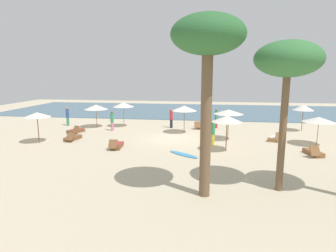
% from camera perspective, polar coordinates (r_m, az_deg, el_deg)
% --- Properties ---
extents(ground_plane, '(60.00, 60.00, 0.00)m').
position_cam_1_polar(ground_plane, '(22.06, 0.79, -2.66)').
color(ground_plane, beige).
extents(ocean_water, '(48.00, 16.00, 0.06)m').
position_cam_1_polar(ocean_water, '(38.72, 4.07, 3.07)').
color(ocean_water, '#476B7F').
rests_on(ocean_water, ground_plane).
extents(umbrella_0, '(1.76, 1.76, 2.35)m').
position_cam_1_polar(umbrella_0, '(27.39, 25.39, 3.36)').
color(umbrella_0, brown).
rests_on(umbrella_0, ground_plane).
extents(umbrella_1, '(2.20, 2.20, 2.03)m').
position_cam_1_polar(umbrella_1, '(22.48, 27.88, 1.14)').
color(umbrella_1, olive).
rests_on(umbrella_1, ground_plane).
extents(umbrella_2, '(2.08, 2.08, 2.35)m').
position_cam_1_polar(umbrella_2, '(23.99, 3.28, 3.56)').
color(umbrella_2, brown).
rests_on(umbrella_2, ground_plane).
extents(umbrella_3, '(2.17, 2.17, 2.14)m').
position_cam_1_polar(umbrella_3, '(27.45, -14.15, 3.69)').
color(umbrella_3, olive).
rests_on(umbrella_3, ground_plane).
extents(umbrella_4, '(1.98, 1.98, 2.32)m').
position_cam_1_polar(umbrella_4, '(27.22, -8.90, 4.23)').
color(umbrella_4, olive).
rests_on(umbrella_4, ground_plane).
extents(umbrella_5, '(2.19, 2.19, 2.35)m').
position_cam_1_polar(umbrella_5, '(21.86, 12.01, 2.78)').
color(umbrella_5, olive).
rests_on(umbrella_5, ground_plane).
extents(umbrella_6, '(1.95, 1.95, 2.35)m').
position_cam_1_polar(umbrella_6, '(18.65, 11.69, 1.39)').
color(umbrella_6, brown).
rests_on(umbrella_6, ground_plane).
extents(umbrella_7, '(1.90, 1.90, 2.25)m').
position_cam_1_polar(umbrella_7, '(22.61, -24.67, 2.05)').
color(umbrella_7, brown).
rests_on(umbrella_7, ground_plane).
extents(lounger_0, '(0.90, 1.77, 0.68)m').
position_cam_1_polar(lounger_0, '(22.94, -18.48, -2.26)').
color(lounger_0, brown).
rests_on(lounger_0, ground_plane).
extents(lounger_1, '(0.92, 1.77, 0.69)m').
position_cam_1_polar(lounger_1, '(26.65, 6.25, -0.04)').
color(lounger_1, brown).
rests_on(lounger_1, ground_plane).
extents(lounger_2, '(0.73, 1.72, 0.70)m').
position_cam_1_polar(lounger_2, '(19.79, -10.16, -3.84)').
color(lounger_2, brown).
rests_on(lounger_2, ground_plane).
extents(lounger_3, '(1.15, 1.75, 0.73)m').
position_cam_1_polar(lounger_3, '(23.07, 20.41, -2.29)').
color(lounger_3, olive).
rests_on(lounger_3, ground_plane).
extents(lounger_4, '(1.27, 1.77, 0.70)m').
position_cam_1_polar(lounger_4, '(25.64, -17.90, -0.91)').
color(lounger_4, brown).
rests_on(lounger_4, ground_plane).
extents(lounger_5, '(0.94, 1.72, 0.75)m').
position_cam_1_polar(lounger_5, '(19.96, 27.01, -4.74)').
color(lounger_5, brown).
rests_on(lounger_5, ground_plane).
extents(person_0, '(0.34, 0.34, 1.87)m').
position_cam_1_polar(person_0, '(26.70, 9.62, 1.62)').
color(person_0, '#BF3338').
rests_on(person_0, ground_plane).
extents(person_1, '(0.32, 0.32, 1.75)m').
position_cam_1_polar(person_1, '(25.66, -11.08, 1.06)').
color(person_1, '#D17299').
rests_on(person_1, ground_plane).
extents(person_2, '(0.41, 0.41, 1.77)m').
position_cam_1_polar(person_2, '(20.48, 8.90, -1.25)').
color(person_2, yellow).
rests_on(person_2, ground_plane).
extents(person_3, '(0.35, 0.35, 1.80)m').
position_cam_1_polar(person_3, '(29.31, -19.40, 1.87)').
color(person_3, '#338C59').
rests_on(person_3, ground_plane).
extents(person_4, '(0.31, 0.31, 1.80)m').
position_cam_1_polar(person_4, '(26.48, 0.67, 1.61)').
color(person_4, '#26262D').
rests_on(person_4, ground_plane).
extents(palm_1, '(2.86, 2.86, 7.25)m').
position_cam_1_polar(palm_1, '(11.38, 7.96, 16.25)').
color(palm_1, brown).
rests_on(palm_1, ground_plane).
extents(palm_3, '(2.71, 2.71, 6.34)m').
position_cam_1_polar(palm_3, '(12.73, 22.80, 11.72)').
color(palm_3, brown).
rests_on(palm_3, ground_plane).
extents(surfboard, '(2.12, 1.79, 0.07)m').
position_cam_1_polar(surfboard, '(17.94, 3.12, -5.66)').
color(surfboard, '#338CCC').
rests_on(surfboard, ground_plane).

